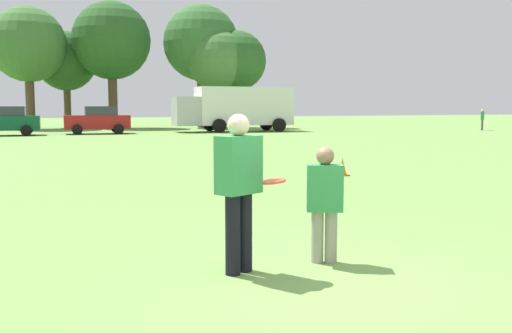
{
  "coord_description": "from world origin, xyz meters",
  "views": [
    {
      "loc": [
        -2.88,
        -5.52,
        1.91
      ],
      "look_at": [
        -0.16,
        1.63,
        1.1
      ],
      "focal_mm": 40.8,
      "sensor_mm": 36.0,
      "label": 1
    }
  ],
  "objects": [
    {
      "name": "tree_far_east_pine",
      "position": [
        11.2,
        40.47,
        5.52
      ],
      "size": [
        4.94,
        4.94,
        8.02
      ],
      "color": "brown",
      "rests_on": "ground"
    },
    {
      "name": "tree_west_maple",
      "position": [
        -3.18,
        44.17,
        6.6
      ],
      "size": [
        5.91,
        5.91,
        9.6
      ],
      "color": "brown",
      "rests_on": "ground"
    },
    {
      "name": "parked_car_near_right",
      "position": [
        1.01,
        34.26,
        0.92
      ],
      "size": [
        4.26,
        2.33,
        1.82
      ],
      "color": "maroon",
      "rests_on": "ground"
    },
    {
      "name": "bystander_sideline_watcher",
      "position": [
        28.61,
        29.41,
        0.9
      ],
      "size": [
        0.48,
        0.5,
        1.6
      ],
      "color": "#4C4C51",
      "rests_on": "ground"
    },
    {
      "name": "tree_far_west_pine",
      "position": [
        12.89,
        40.56,
        5.51
      ],
      "size": [
        4.93,
        4.93,
        8.02
      ],
      "color": "brown",
      "rests_on": "ground"
    },
    {
      "name": "ground_plane",
      "position": [
        0.0,
        0.0,
        0.0
      ],
      "size": [
        169.05,
        169.05,
        0.0
      ],
      "primitive_type": "plane",
      "color": "#6B9347"
    },
    {
      "name": "tree_center_elm",
      "position": [
        -0.27,
        46.02,
        5.53
      ],
      "size": [
        4.95,
        4.95,
        8.04
      ],
      "color": "brown",
      "rests_on": "ground"
    },
    {
      "name": "player_defender",
      "position": [
        0.35,
        0.65,
        0.78
      ],
      "size": [
        0.49,
        0.4,
        1.41
      ],
      "color": "gray",
      "rests_on": "ground"
    },
    {
      "name": "traffic_cone",
      "position": [
        4.86,
        8.28,
        0.23
      ],
      "size": [
        0.32,
        0.32,
        0.48
      ],
      "color": "#D8590C",
      "rests_on": "ground"
    },
    {
      "name": "box_truck",
      "position": [
        10.63,
        34.22,
        1.75
      ],
      "size": [
        8.58,
        3.21,
        3.18
      ],
      "color": "white",
      "rests_on": "ground"
    },
    {
      "name": "tree_east_oak",
      "position": [
        10.33,
        42.23,
        7.03
      ],
      "size": [
        6.29,
        6.29,
        10.22
      ],
      "color": "brown",
      "rests_on": "ground"
    },
    {
      "name": "tree_east_birch",
      "position": [
        3.19,
        43.72,
        7.1
      ],
      "size": [
        6.35,
        6.35,
        10.32
      ],
      "color": "brown",
      "rests_on": "ground"
    },
    {
      "name": "player_thrower",
      "position": [
        -0.76,
        0.6,
        1.02
      ],
      "size": [
        0.57,
        0.48,
        1.81
      ],
      "color": "black",
      "rests_on": "ground"
    },
    {
      "name": "frisbee",
      "position": [
        -0.43,
        0.38,
        1.07
      ],
      "size": [
        0.27,
        0.27,
        0.06
      ],
      "color": "#E54C33"
    },
    {
      "name": "parked_car_mid_right",
      "position": [
        -4.63,
        34.03,
        0.92
      ],
      "size": [
        4.26,
        2.33,
        1.82
      ],
      "color": "#0C4C2D",
      "rests_on": "ground"
    }
  ]
}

